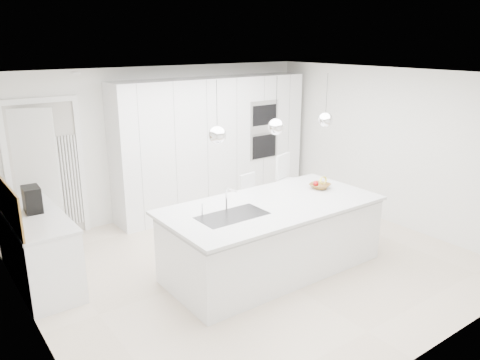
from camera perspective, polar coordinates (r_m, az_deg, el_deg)
floor at (r=6.47m, az=1.59°, el=-10.00°), size 5.50×5.50×0.00m
wall_back at (r=8.07m, az=-9.28°, el=4.67°), size 5.50×0.00×5.50m
wall_left at (r=4.92m, az=-24.65°, el=-4.61°), size 0.00×5.00×5.00m
ceiling at (r=5.79m, az=1.79°, el=12.67°), size 5.50×5.50×0.00m
tall_cabinets at (r=8.23m, az=-3.32°, el=4.37°), size 3.60×0.60×2.30m
oven_stack at (r=8.46m, az=2.97°, el=6.11°), size 0.62×0.04×1.05m
doorway_frame at (r=7.45m, az=-22.53°, el=0.79°), size 1.11×0.08×2.13m
hallway_door at (r=7.36m, az=-24.29°, el=0.22°), size 0.76×0.38×2.00m
radiator at (r=7.56m, az=-20.03°, el=-0.10°), size 0.32×0.04×1.40m
left_base_cabinets at (r=6.37m, az=-23.44°, el=-7.66°), size 0.60×1.80×0.86m
left_worktop at (r=6.20m, az=-23.92°, el=-3.86°), size 0.62×1.82×0.04m
oak_backsplash at (r=6.08m, az=-26.84°, el=-1.97°), size 0.02×1.80×0.50m
island_base at (r=6.13m, az=4.10°, el=-7.16°), size 2.80×1.20×0.86m
island_worktop at (r=6.00m, az=3.88°, el=-3.08°), size 2.84×1.40×0.04m
island_sink at (r=5.61m, az=-0.93°, el=-5.13°), size 0.84×0.44×0.18m
island_tap at (r=5.71m, az=-1.69°, el=-2.27°), size 0.02×0.02×0.30m
pendant_left at (r=5.19m, az=-2.79°, el=5.50°), size 0.20×0.20×0.20m
pendant_mid at (r=5.70m, az=4.40°, el=6.48°), size 0.20×0.20×0.20m
pendant_right at (r=6.28m, az=10.37°, el=7.21°), size 0.20×0.20×0.20m
fruit_bowl at (r=6.67m, az=9.72°, el=-0.73°), size 0.34×0.34×0.07m
espresso_machine at (r=6.19m, az=-24.02°, el=-2.17°), size 0.20×0.30×0.32m
bar_stool_left at (r=7.09m, az=1.51°, el=-3.28°), size 0.39×0.49×0.97m
bar_stool_right at (r=7.47m, az=5.92°, el=-1.49°), size 0.53×0.63×1.17m
apple_a at (r=6.65m, az=9.20°, el=-0.47°), size 0.07×0.07×0.07m
apple_b at (r=6.66m, az=9.23°, el=-0.42°), size 0.08×0.08×0.08m
banana_bunch at (r=6.66m, az=10.11°, el=-0.04°), size 0.24×0.17×0.21m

